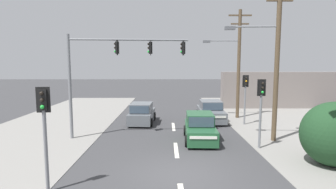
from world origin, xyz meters
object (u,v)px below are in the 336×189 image
at_px(utility_pole_background_right, 237,60).
at_px(pedestal_signal_far_median, 245,91).
at_px(pedestal_signal_right_kerb, 261,102).
at_px(sedan_oncoming_mid, 211,112).
at_px(hatchback_kerbside_parked, 142,114).
at_px(traffic_signal_mast, 112,63).
at_px(utility_pole_midground_right, 274,56).
at_px(pedestal_signal_left_kerb, 44,122).
at_px(hatchback_receding_far, 200,128).

xyz_separation_m(utility_pole_background_right, pedestal_signal_far_median, (0.00, -2.45, -2.22)).
xyz_separation_m(pedestal_signal_right_kerb, sedan_oncoming_mid, (-1.37, 6.75, -1.71)).
xyz_separation_m(pedestal_signal_far_median, hatchback_kerbside_parked, (-7.42, 0.49, -1.71)).
bearing_deg(traffic_signal_mast, sedan_oncoming_mid, 35.37).
relative_size(utility_pole_midground_right, hatchback_kerbside_parked, 2.37).
relative_size(traffic_signal_mast, pedestal_signal_left_kerb, 1.93).
bearing_deg(sedan_oncoming_mid, utility_pole_background_right, 27.12).
bearing_deg(hatchback_kerbside_parked, pedestal_signal_right_kerb, -42.05).
relative_size(utility_pole_midground_right, pedestal_signal_left_kerb, 2.47).
xyz_separation_m(hatchback_receding_far, hatchback_kerbside_parked, (-3.71, 4.39, 0.00)).
distance_m(pedestal_signal_right_kerb, pedestal_signal_far_median, 5.51).
xyz_separation_m(traffic_signal_mast, pedestal_signal_right_kerb, (7.91, -2.11, -1.94)).
height_order(utility_pole_background_right, pedestal_signal_left_kerb, utility_pole_background_right).
height_order(traffic_signal_mast, hatchback_receding_far, traffic_signal_mast).
height_order(hatchback_receding_far, sedan_oncoming_mid, sedan_oncoming_mid).
xyz_separation_m(traffic_signal_mast, sedan_oncoming_mid, (6.55, 4.65, -3.65)).
relative_size(utility_pole_background_right, traffic_signal_mast, 1.25).
relative_size(utility_pole_background_right, hatchback_receding_far, 2.32).
bearing_deg(hatchback_kerbside_parked, sedan_oncoming_mid, 9.01).
bearing_deg(utility_pole_midground_right, pedestal_signal_far_median, 94.19).
height_order(hatchback_kerbside_parked, sedan_oncoming_mid, sedan_oncoming_mid).
xyz_separation_m(pedestal_signal_left_kerb, hatchback_receding_far, (5.92, 6.10, -1.71)).
bearing_deg(sedan_oncoming_mid, traffic_signal_mast, -144.63).
height_order(pedestal_signal_left_kerb, pedestal_signal_far_median, same).
bearing_deg(pedestal_signal_far_median, hatchback_receding_far, -133.51).
relative_size(pedestal_signal_right_kerb, hatchback_kerbside_parked, 0.96).
height_order(utility_pole_midground_right, sedan_oncoming_mid, utility_pole_midground_right).
bearing_deg(utility_pole_background_right, hatchback_kerbside_parked, -165.21).
xyz_separation_m(hatchback_kerbside_parked, sedan_oncoming_mid, (5.20, 0.83, 0.00)).
bearing_deg(traffic_signal_mast, pedestal_signal_far_median, 20.83).
xyz_separation_m(pedestal_signal_left_kerb, pedestal_signal_far_median, (9.63, 10.00, 0.00)).
height_order(pedestal_signal_far_median, hatchback_kerbside_parked, pedestal_signal_far_median).
relative_size(pedestal_signal_right_kerb, hatchback_receding_far, 0.96).
bearing_deg(pedestal_signal_left_kerb, pedestal_signal_right_kerb, 27.46).
distance_m(utility_pole_background_right, pedestal_signal_far_median, 3.30).
relative_size(pedestal_signal_left_kerb, hatchback_receding_far, 0.96).
bearing_deg(utility_pole_midground_right, hatchback_kerbside_parked, 149.48).
relative_size(pedestal_signal_far_median, hatchback_receding_far, 0.96).
relative_size(pedestal_signal_far_median, hatchback_kerbside_parked, 0.96).
bearing_deg(hatchback_receding_far, pedestal_signal_left_kerb, -134.16).
height_order(pedestal_signal_left_kerb, sedan_oncoming_mid, pedestal_signal_left_kerb).
xyz_separation_m(utility_pole_background_right, pedestal_signal_right_kerb, (-0.84, -7.89, -2.22)).
height_order(utility_pole_midground_right, pedestal_signal_right_kerb, utility_pole_midground_right).
relative_size(utility_pole_midground_right, sedan_oncoming_mid, 2.07).
distance_m(pedestal_signal_right_kerb, sedan_oncoming_mid, 7.10).
height_order(pedestal_signal_right_kerb, sedan_oncoming_mid, pedestal_signal_right_kerb).
bearing_deg(utility_pole_background_right, pedestal_signal_right_kerb, -96.11).
distance_m(utility_pole_midground_right, pedestal_signal_far_median, 4.69).
bearing_deg(utility_pole_midground_right, pedestal_signal_left_kerb, -149.09).
distance_m(pedestal_signal_left_kerb, pedestal_signal_far_median, 13.88).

